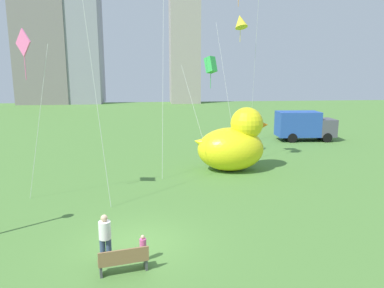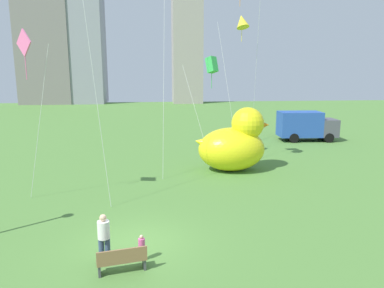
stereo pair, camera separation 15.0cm
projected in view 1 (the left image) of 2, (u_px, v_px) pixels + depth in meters
The scene contains 10 objects.
ground_plane at pixel (139, 244), 13.98m from camera, with size 140.00×140.00×0.00m, color #4F7F38.
park_bench at pixel (124, 260), 11.83m from camera, with size 1.70×0.77×0.90m.
person_adult at pixel (105, 236), 12.51m from camera, with size 0.42×0.42×1.73m.
person_child at pixel (143, 247), 12.61m from camera, with size 0.24×0.24×0.97m.
giant_inflatable_duck at pixel (233, 144), 24.24m from camera, with size 5.18×3.32×4.29m.
box_truck at pixel (304, 126), 35.10m from camera, with size 5.68×2.67×2.85m.
city_skyline at pixel (78, 20), 76.08m from camera, with size 38.52×9.39×39.71m.
kite_green at pixel (211, 65), 26.14m from camera, with size 2.64×2.70×7.74m.
kite_yellow at pixel (240, 22), 30.95m from camera, with size 2.81×2.89×11.59m.
kite_pink at pixel (24, 49), 16.79m from camera, with size 1.60×1.41×8.55m.
Camera 1 is at (0.60, -13.11, 6.52)m, focal length 33.63 mm.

